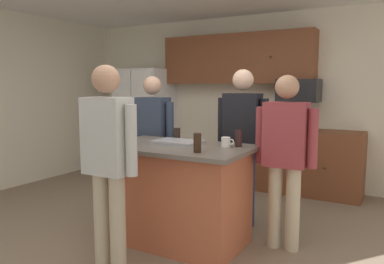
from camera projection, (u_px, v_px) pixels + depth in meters
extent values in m
plane|color=#7F6B56|center=(166.00, 245.00, 3.64)|extent=(7.04, 7.04, 0.00)
cube|color=beige|center=(264.00, 100.00, 5.90)|extent=(6.40, 0.10, 2.60)
cube|color=brown|center=(236.00, 59.00, 5.85)|extent=(2.40, 0.35, 0.75)
sphere|color=#4C3823|center=(270.00, 57.00, 5.39)|extent=(0.04, 0.04, 0.04)
cube|color=brown|center=(296.00, 161.00, 5.43)|extent=(1.80, 0.60, 0.90)
sphere|color=#4C3823|center=(324.00, 168.00, 4.94)|extent=(0.04, 0.04, 0.04)
cube|color=white|center=(146.00, 121.00, 6.58)|extent=(0.86, 0.70, 1.80)
cube|color=white|center=(122.00, 123.00, 6.37)|extent=(0.41, 0.04, 1.72)
cube|color=white|center=(143.00, 124.00, 6.16)|extent=(0.41, 0.04, 1.72)
cylinder|color=#B2B2B7|center=(131.00, 118.00, 6.23)|extent=(0.02, 0.02, 0.35)
cube|color=black|center=(299.00, 91.00, 5.33)|extent=(0.56, 0.40, 0.32)
cube|color=#AD5638|center=(177.00, 196.00, 3.68)|extent=(1.29, 0.73, 0.91)
cube|color=#60564C|center=(177.00, 147.00, 3.62)|extent=(1.43, 0.87, 0.04)
cylinder|color=#232D4C|center=(234.00, 187.00, 4.17)|extent=(0.13, 0.13, 0.82)
cylinder|color=#232D4C|center=(249.00, 189.00, 4.09)|extent=(0.13, 0.13, 0.82)
cube|color=black|center=(242.00, 122.00, 4.04)|extent=(0.38, 0.22, 0.62)
sphere|color=beige|center=(243.00, 80.00, 3.99)|extent=(0.22, 0.22, 0.22)
cylinder|color=black|center=(222.00, 123.00, 4.16)|extent=(0.09, 0.09, 0.55)
cylinder|color=black|center=(264.00, 125.00, 3.93)|extent=(0.09, 0.09, 0.55)
cylinder|color=tan|center=(102.00, 221.00, 3.13)|extent=(0.13, 0.13, 0.82)
cylinder|color=tan|center=(118.00, 224.00, 3.05)|extent=(0.13, 0.13, 0.82)
cube|color=#B7B7B2|center=(107.00, 136.00, 3.00)|extent=(0.38, 0.22, 0.61)
sphere|color=tan|center=(106.00, 79.00, 2.95)|extent=(0.22, 0.22, 0.22)
cylinder|color=#B7B7B2|center=(85.00, 136.00, 3.12)|extent=(0.09, 0.09, 0.55)
cylinder|color=#B7B7B2|center=(131.00, 140.00, 2.89)|extent=(0.09, 0.09, 0.55)
cylinder|color=tan|center=(275.00, 206.00, 3.56)|extent=(0.13, 0.13, 0.78)
cylinder|color=tan|center=(293.00, 209.00, 3.48)|extent=(0.13, 0.13, 0.78)
cube|color=maroon|center=(286.00, 135.00, 3.44)|extent=(0.38, 0.22, 0.59)
sphere|color=tan|center=(287.00, 87.00, 3.38)|extent=(0.21, 0.21, 0.21)
cylinder|color=maroon|center=(260.00, 135.00, 3.56)|extent=(0.09, 0.09, 0.53)
cylinder|color=maroon|center=(313.00, 139.00, 3.32)|extent=(0.09, 0.09, 0.53)
cylinder|color=#4C5166|center=(148.00, 179.00, 4.58)|extent=(0.13, 0.13, 0.79)
cylinder|color=#4C5166|center=(159.00, 181.00, 4.49)|extent=(0.13, 0.13, 0.79)
cube|color=#2D384C|center=(153.00, 123.00, 4.45)|extent=(0.38, 0.22, 0.59)
sphere|color=tan|center=(152.00, 86.00, 4.40)|extent=(0.21, 0.21, 0.21)
cylinder|color=#2D384C|center=(136.00, 123.00, 4.57)|extent=(0.09, 0.09, 0.53)
cylinder|color=#2D384C|center=(170.00, 125.00, 4.34)|extent=(0.09, 0.09, 0.53)
cylinder|color=black|center=(197.00, 143.00, 3.23)|extent=(0.07, 0.07, 0.17)
cylinder|color=black|center=(238.00, 138.00, 3.52)|extent=(0.07, 0.07, 0.16)
cylinder|color=black|center=(128.00, 137.00, 3.60)|extent=(0.07, 0.07, 0.16)
cylinder|color=black|center=(131.00, 137.00, 3.72)|extent=(0.07, 0.07, 0.14)
cylinder|color=white|center=(226.00, 142.00, 3.52)|extent=(0.08, 0.08, 0.09)
torus|color=white|center=(231.00, 142.00, 3.49)|extent=(0.06, 0.01, 0.06)
cylinder|color=black|center=(177.00, 134.00, 3.89)|extent=(0.07, 0.07, 0.14)
cylinder|color=#4C6B99|center=(119.00, 140.00, 3.66)|extent=(0.09, 0.09, 0.09)
torus|color=#4C6B99|center=(124.00, 140.00, 3.63)|extent=(0.06, 0.01, 0.06)
cube|color=#B7B7BC|center=(178.00, 144.00, 3.65)|extent=(0.44, 0.30, 0.02)
cube|color=#A8A8AD|center=(178.00, 142.00, 3.65)|extent=(0.44, 0.30, 0.02)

